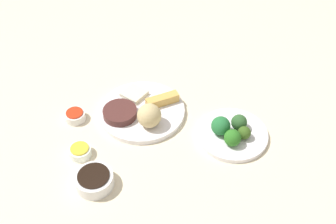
% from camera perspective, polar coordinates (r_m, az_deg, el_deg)
% --- Properties ---
extents(tabletop, '(2.20, 2.20, 0.02)m').
position_cam_1_polar(tabletop, '(1.22, -3.60, -1.82)').
color(tabletop, beige).
rests_on(tabletop, ground).
extents(main_plate, '(0.26, 0.26, 0.02)m').
position_cam_1_polar(main_plate, '(1.24, -3.67, 0.12)').
color(main_plate, white).
rests_on(main_plate, tabletop).
extents(rice_scoop, '(0.07, 0.07, 0.07)m').
position_cam_1_polar(rice_scoop, '(1.16, -2.63, -0.50)').
color(rice_scoop, tan).
rests_on(rice_scoop, main_plate).
extents(spring_roll, '(0.09, 0.09, 0.03)m').
position_cam_1_polar(spring_roll, '(1.24, -0.79, 1.67)').
color(spring_roll, gold).
rests_on(spring_roll, main_plate).
extents(crab_rangoon_wonton, '(0.08, 0.08, 0.01)m').
position_cam_1_polar(crab_rangoon_wonton, '(1.28, -4.73, 2.54)').
color(crab_rangoon_wonton, beige).
rests_on(crab_rangoon_wonton, main_plate).
extents(stir_fry_heap, '(0.10, 0.10, 0.02)m').
position_cam_1_polar(stir_fry_heap, '(1.21, -6.70, -0.09)').
color(stir_fry_heap, '#4C2623').
rests_on(stir_fry_heap, main_plate).
extents(broccoli_plate, '(0.20, 0.20, 0.01)m').
position_cam_1_polar(broccoli_plate, '(1.19, 8.91, -3.08)').
color(broccoli_plate, white).
rests_on(broccoli_plate, tabletop).
extents(broccoli_floret_0, '(0.05, 0.05, 0.05)m').
position_cam_1_polar(broccoli_floret_0, '(1.16, 7.35, -1.92)').
color(broccoli_floret_0, '#246E36').
rests_on(broccoli_floret_0, broccoli_plate).
extents(broccoli_floret_1, '(0.04, 0.04, 0.04)m').
position_cam_1_polar(broccoli_floret_1, '(1.16, 10.56, -2.86)').
color(broccoli_floret_1, '#385A1C').
rests_on(broccoli_floret_1, broccoli_plate).
extents(broccoli_floret_2, '(0.05, 0.05, 0.05)m').
position_cam_1_polar(broccoli_floret_2, '(1.18, 9.87, -1.42)').
color(broccoli_floret_2, '#2E582B').
rests_on(broccoli_floret_2, broccoli_plate).
extents(broccoli_floret_3, '(0.05, 0.05, 0.05)m').
position_cam_1_polar(broccoli_floret_3, '(1.14, 8.97, -3.56)').
color(broccoli_floret_3, '#2B6F21').
rests_on(broccoli_floret_3, broccoli_plate).
extents(soy_sauce_bowl, '(0.10, 0.10, 0.04)m').
position_cam_1_polar(soy_sauce_bowl, '(1.07, -10.22, -9.36)').
color(soy_sauce_bowl, white).
rests_on(soy_sauce_bowl, tabletop).
extents(soy_sauce_bowl_liquid, '(0.08, 0.08, 0.00)m').
position_cam_1_polar(soy_sauce_bowl_liquid, '(1.06, -10.35, -8.71)').
color(soy_sauce_bowl_liquid, black).
rests_on(soy_sauce_bowl_liquid, soy_sauce_bowl).
extents(sauce_ramekin_sweet_and_sour, '(0.06, 0.06, 0.02)m').
position_cam_1_polar(sauce_ramekin_sweet_and_sour, '(1.25, -12.80, -0.56)').
color(sauce_ramekin_sweet_and_sour, white).
rests_on(sauce_ramekin_sweet_and_sour, tabletop).
extents(sauce_ramekin_sweet_and_sour_liquid, '(0.05, 0.05, 0.00)m').
position_cam_1_polar(sauce_ramekin_sweet_and_sour_liquid, '(1.24, -12.90, -0.10)').
color(sauce_ramekin_sweet_and_sour_liquid, red).
rests_on(sauce_ramekin_sweet_and_sour_liquid, sauce_ramekin_sweet_and_sour).
extents(sauce_ramekin_hot_mustard, '(0.06, 0.06, 0.02)m').
position_cam_1_polar(sauce_ramekin_hot_mustard, '(1.15, -12.11, -5.43)').
color(sauce_ramekin_hot_mustard, white).
rests_on(sauce_ramekin_hot_mustard, tabletop).
extents(sauce_ramekin_hot_mustard_liquid, '(0.05, 0.05, 0.00)m').
position_cam_1_polar(sauce_ramekin_hot_mustard_liquid, '(1.14, -12.22, -4.97)').
color(sauce_ramekin_hot_mustard_liquid, gold).
rests_on(sauce_ramekin_hot_mustard_liquid, sauce_ramekin_hot_mustard).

